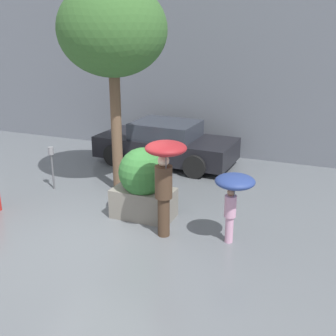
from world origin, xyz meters
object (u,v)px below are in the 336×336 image
(parked_car_near, at_px, (166,144))
(street_tree, at_px, (112,31))
(planter_box, at_px, (143,183))
(person_adult, at_px, (165,169))
(parking_meter, at_px, (52,159))
(person_child, at_px, (234,189))

(parked_car_near, height_order, street_tree, street_tree)
(planter_box, distance_m, person_adult, 1.28)
(person_adult, height_order, parking_meter, person_adult)
(planter_box, xyz_separation_m, person_adult, (0.82, -0.73, 0.66))
(planter_box, bearing_deg, person_child, -12.86)
(person_adult, relative_size, parking_meter, 1.78)
(person_adult, bearing_deg, planter_box, -171.68)
(planter_box, height_order, street_tree, street_tree)
(person_child, bearing_deg, parking_meter, -152.79)
(parked_car_near, distance_m, parking_meter, 3.73)
(planter_box, height_order, person_child, planter_box)
(person_child, bearing_deg, parked_car_near, 166.24)
(parking_meter, bearing_deg, street_tree, 21.42)
(street_tree, height_order, parking_meter, street_tree)
(parked_car_near, height_order, parking_meter, parked_car_near)
(person_child, distance_m, street_tree, 4.83)
(person_child, height_order, parking_meter, person_child)
(street_tree, bearing_deg, person_adult, -43.07)
(person_adult, xyz_separation_m, street_tree, (-2.17, 2.02, 2.53))
(person_adult, bearing_deg, parked_car_near, 161.94)
(person_adult, bearing_deg, parking_meter, -150.46)
(person_child, height_order, parked_car_near, person_child)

